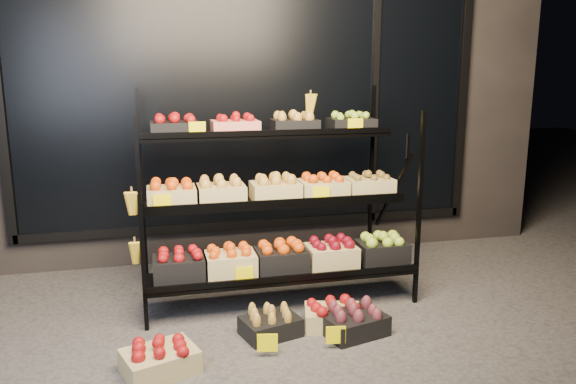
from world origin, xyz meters
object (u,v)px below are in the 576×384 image
object	(u,v)px
floor_crate_left	(160,358)
floor_crate_midleft	(270,323)
display_rack	(274,200)
floor_crate_midright	(333,314)

from	to	relation	value
floor_crate_left	floor_crate_midleft	xyz separation A→B (m)	(0.75, 0.32, -0.01)
display_rack	floor_crate_left	xyz separation A→B (m)	(-0.93, -1.03, -0.69)
display_rack	floor_crate_left	distance (m)	1.55
display_rack	floor_crate_left	bearing A→B (deg)	-132.24
display_rack	floor_crate_midright	distance (m)	1.01
display_rack	floor_crate_left	size ratio (longest dim) A/B	4.37
display_rack	floor_crate_midright	xyz separation A→B (m)	(0.28, -0.68, -0.69)
floor_crate_midright	floor_crate_midleft	bearing A→B (deg)	-162.64
floor_crate_midleft	display_rack	bearing A→B (deg)	59.56
floor_crate_midleft	floor_crate_midright	xyz separation A→B (m)	(0.46, 0.02, 0.00)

